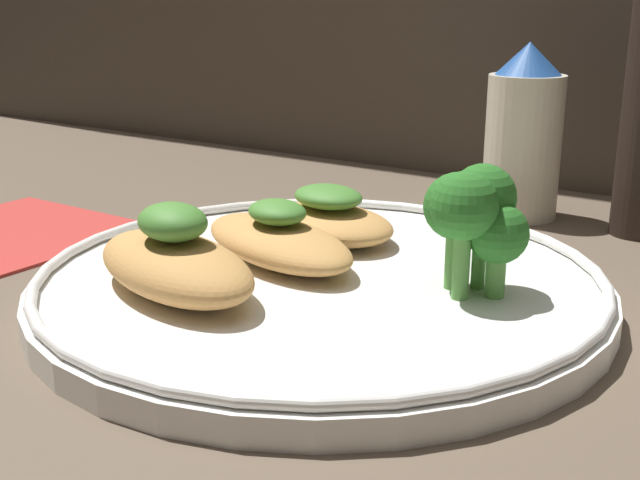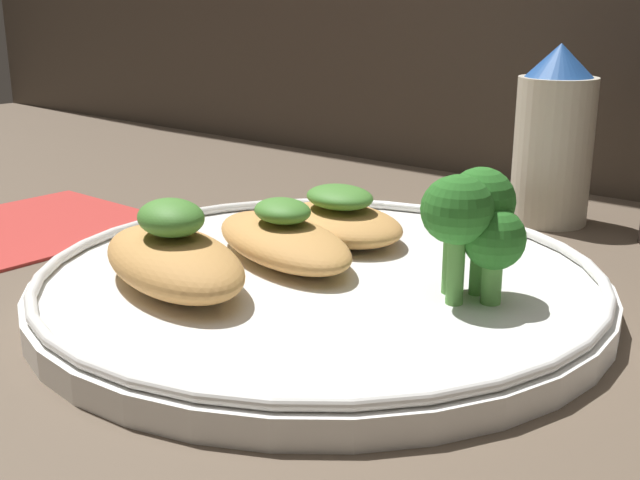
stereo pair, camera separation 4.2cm
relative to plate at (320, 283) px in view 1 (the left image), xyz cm
name	(u,v)px [view 1 (the left image)]	position (x,y,z in cm)	size (l,w,h in cm)	color
ground_plane	(320,309)	(0.00, 0.00, -1.49)	(180.00, 180.00, 1.00)	brown
plate	(320,283)	(0.00, 0.00, 0.00)	(30.60, 30.60, 2.00)	white
grilled_meat_front	(175,261)	(-4.59, -6.17, 2.07)	(12.71, 8.93, 4.62)	tan
grilled_meat_middle	(278,239)	(-3.41, 0.76, 1.67)	(12.92, 9.05, 3.52)	tan
grilled_meat_back	(328,219)	(-3.36, 5.78, 1.70)	(10.25, 8.14, 3.39)	tan
broccoli_bunch	(474,212)	(7.63, 2.21, 4.59)	(5.44, 5.19, 6.48)	#569942
sauce_bottle	(523,135)	(2.37, 22.69, 5.07)	(5.50, 5.50, 12.67)	beige
napkin	(6,233)	(-24.66, -2.18, -0.79)	(14.70, 14.70, 0.40)	#B2332D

